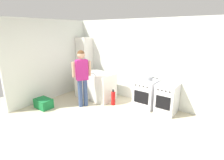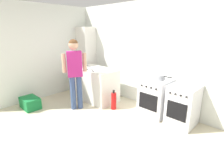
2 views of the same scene
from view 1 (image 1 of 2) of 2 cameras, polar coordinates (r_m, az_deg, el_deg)
name	(u,v)px [view 1 (image 1 of 2)]	position (r m, az deg, el deg)	size (l,w,h in m)	color
ground_plane	(104,124)	(4.50, -2.72, -14.27)	(8.00, 8.00, 0.00)	beige
back_wall	(143,62)	(5.60, 9.93, 5.89)	(6.00, 0.10, 2.60)	silver
side_wall_left	(50,60)	(6.18, -19.47, 6.17)	(0.10, 3.10, 2.60)	silver
counter_unit	(95,85)	(5.96, -5.48, -1.75)	(1.30, 0.70, 0.90)	silver
oven_left	(146,93)	(5.36, 10.98, -4.34)	(0.60, 0.62, 0.85)	silver
oven_right	(167,98)	(5.14, 17.51, -5.74)	(0.53, 0.62, 0.85)	silver
pot	(149,78)	(5.20, 12.09, 0.53)	(0.38, 0.20, 0.11)	gray
knife_paring	(95,75)	(5.53, -5.67, 1.72)	(0.21, 0.09, 0.01)	silver
knife_carving	(96,73)	(5.69, -5.32, 2.15)	(0.30, 0.19, 0.01)	silver
knife_utility	(87,73)	(5.75, -8.04, 2.20)	(0.25, 0.07, 0.01)	silver
knife_chef	(88,70)	(6.15, -7.75, 3.14)	(0.31, 0.07, 0.01)	silver
person	(82,73)	(5.21, -9.80, 2.15)	(0.34, 0.51, 1.71)	#384C7A
fire_extinguisher	(113,98)	(5.47, 0.38, -5.96)	(0.13, 0.13, 0.50)	red
recycling_crate_lower	(44,103)	(5.68, -21.46, -7.11)	(0.52, 0.36, 0.28)	#197238
larder_cabinet	(85,64)	(6.80, -8.85, 5.17)	(0.48, 0.44, 2.00)	silver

